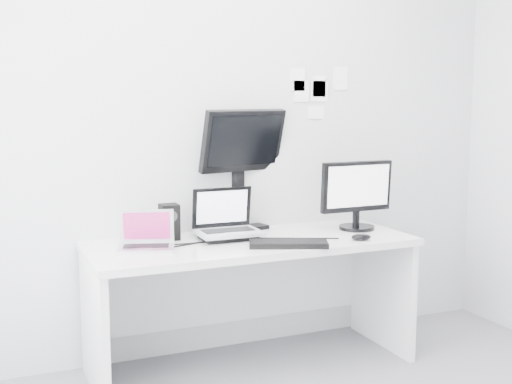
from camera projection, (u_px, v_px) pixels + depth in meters
back_wall at (228, 125)px, 3.93m from camera, size 3.60×0.00×3.60m
desk at (251, 304)px, 3.75m from camera, size 1.80×0.70×0.73m
macbook at (146, 230)px, 3.44m from camera, size 0.34×0.29×0.21m
speaker at (169, 222)px, 3.70m from camera, size 0.13×0.13×0.20m
dell_laptop at (229, 214)px, 3.70m from camera, size 0.35×0.27×0.29m
rear_monitor at (241, 168)px, 3.95m from camera, size 0.57×0.31×0.73m
samsung_monitor at (357, 194)px, 3.97m from camera, size 0.47×0.22×0.42m
keyboard at (288, 244)px, 3.54m from camera, size 0.44×0.29×0.03m
mouse at (361, 237)px, 3.69m from camera, size 0.12×0.09×0.04m
wall_note_0 at (297, 79)px, 4.06m from camera, size 0.10×0.00×0.14m
wall_note_1 at (319, 86)px, 4.13m from camera, size 0.09×0.00×0.13m
wall_note_2 at (340, 78)px, 4.18m from camera, size 0.10×0.00×0.14m
wall_note_3 at (316, 112)px, 4.14m from camera, size 0.11×0.00×0.08m
wall_note_4 at (301, 91)px, 4.08m from camera, size 0.10×0.00×0.13m
wall_note_5 at (319, 91)px, 4.13m from camera, size 0.12×0.00×0.13m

